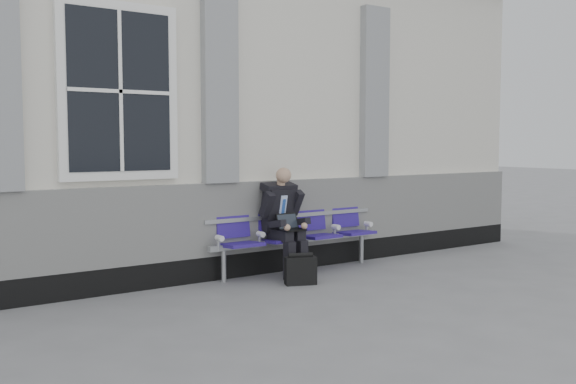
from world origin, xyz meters
TOP-DOWN VIEW (x-y plane):
  - ground at (0.00, 0.00)m, footprint 70.00×70.00m
  - station_building at (-0.02, 3.47)m, footprint 14.40×4.40m
  - bench at (2.66, 1.32)m, footprint 2.60×0.47m
  - businessman at (2.36, 1.19)m, footprint 0.54×0.73m
  - briefcase at (2.25, 0.66)m, footprint 0.40×0.28m

SIDE VIEW (x-z plane):
  - ground at x=0.00m, z-range 0.00..0.00m
  - briefcase at x=2.25m, z-range -0.02..0.37m
  - bench at x=2.66m, z-range 0.10..1.01m
  - businessman at x=2.36m, z-range 0.06..1.44m
  - station_building at x=-0.02m, z-range -0.02..4.47m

